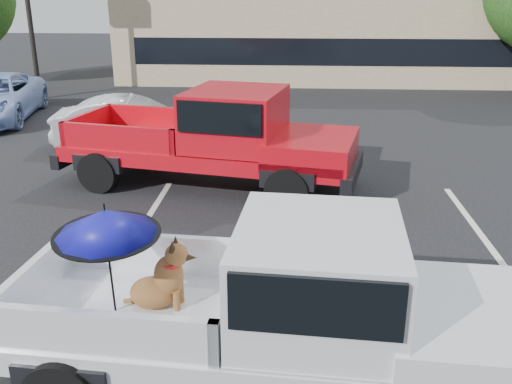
% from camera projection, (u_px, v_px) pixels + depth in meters
% --- Properties ---
extents(ground, '(90.00, 90.00, 0.00)m').
position_uv_depth(ground, '(312.00, 291.00, 8.13)').
color(ground, black).
rests_on(ground, ground).
extents(stripe_left, '(0.12, 5.00, 0.01)m').
position_uv_depth(stripe_left, '(141.00, 229.00, 10.18)').
color(stripe_left, silver).
rests_on(stripe_left, ground).
extents(stripe_right, '(0.12, 5.00, 0.01)m').
position_uv_depth(stripe_right, '(483.00, 238.00, 9.83)').
color(stripe_right, silver).
rests_on(stripe_right, ground).
extents(motel_building, '(20.40, 8.40, 6.30)m').
position_uv_depth(motel_building, '(344.00, 5.00, 26.60)').
color(motel_building, tan).
rests_on(motel_building, ground).
extents(silver_pickup, '(5.82, 2.43, 2.06)m').
position_uv_depth(silver_pickup, '(293.00, 299.00, 5.89)').
color(silver_pickup, black).
rests_on(silver_pickup, ground).
extents(red_pickup, '(6.69, 3.45, 2.10)m').
position_uv_depth(red_pickup, '(227.00, 135.00, 11.98)').
color(red_pickup, black).
rests_on(red_pickup, ground).
extents(silver_sedan, '(4.20, 1.93, 1.34)m').
position_uv_depth(silver_sedan, '(132.00, 123.00, 15.12)').
color(silver_sedan, '#BBBDC3').
rests_on(silver_sedan, ground).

